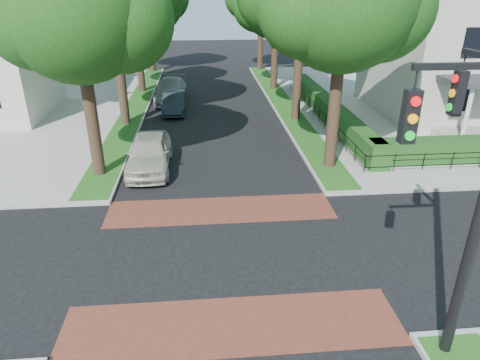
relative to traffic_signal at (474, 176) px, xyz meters
name	(u,v)px	position (x,y,z in m)	size (l,w,h in m)	color
ground	(225,256)	(-4.89, 4.41, -4.71)	(120.00, 120.00, 0.00)	black
sidewalk_ne	(463,100)	(14.61, 23.41, -4.63)	(30.00, 30.00, 0.15)	gray
crosswalk_far	(221,210)	(-4.89, 7.61, -4.70)	(9.00, 2.20, 0.01)	brown
crosswalk_near	(232,325)	(-4.89, 1.21, -4.70)	(9.00, 2.20, 0.01)	brown
grass_strip_ne	(283,103)	(0.51, 23.51, -4.55)	(1.60, 29.80, 0.02)	#1A4C15
grass_strip_nw	(136,106)	(-10.29, 23.51, -4.55)	(1.60, 29.80, 0.02)	#1A4C15
tree_right_near	(345,0)	(0.72, 11.65, 2.92)	(7.75, 6.67, 10.66)	black
tree_right_far	(277,2)	(0.71, 28.64, 2.20)	(7.25, 6.23, 9.74)	black
tree_left_near	(80,11)	(-10.28, 11.64, 2.56)	(7.50, 6.45, 10.20)	black
tree_left_far	(136,0)	(-10.29, 28.63, 2.41)	(7.00, 6.02, 9.86)	black
hedge_main_road	(329,109)	(2.81, 19.41, -3.96)	(1.00, 18.00, 1.20)	#1D4518
fence_main_road	(317,111)	(2.01, 19.41, -4.11)	(0.06, 18.00, 0.90)	black
house_left_far	(39,21)	(-20.38, 36.41, 0.33)	(10.00, 9.00, 10.14)	beige
traffic_signal	(474,176)	(0.00, 0.00, 0.00)	(2.17, 2.00, 8.00)	black
parked_car_front	(149,153)	(-8.11, 12.07, -3.86)	(2.01, 4.99, 1.70)	beige
parked_car_middle	(174,102)	(-7.43, 22.20, -4.00)	(1.50, 4.29, 1.41)	#212931
parked_car_rear	(171,90)	(-7.83, 25.49, -3.88)	(2.31, 5.67, 1.65)	gray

